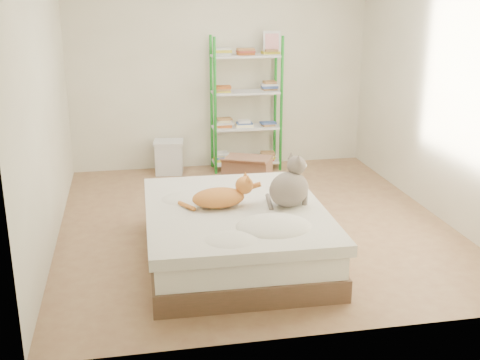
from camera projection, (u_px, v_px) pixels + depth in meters
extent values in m
cube|color=#A18257|center=(253.00, 222.00, 6.05)|extent=(3.80, 4.20, 0.01)
cube|color=silver|center=(220.00, 66.00, 7.62)|extent=(3.80, 0.01, 2.60)
cube|color=silver|center=(326.00, 150.00, 3.69)|extent=(3.80, 0.01, 2.60)
cube|color=silver|center=(44.00, 101.00, 5.32)|extent=(0.01, 4.20, 2.60)
cube|color=silver|center=(440.00, 88.00, 5.99)|extent=(0.01, 4.20, 2.60)
cube|color=brown|center=(235.00, 249.00, 5.21)|extent=(1.51, 1.87, 0.18)
cube|color=white|center=(235.00, 228.00, 5.15)|extent=(1.46, 1.81, 0.20)
cube|color=beige|center=(235.00, 212.00, 5.11)|extent=(1.54, 1.90, 0.09)
cylinder|color=#218F29|center=(215.00, 107.00, 7.38)|extent=(0.04, 0.04, 1.70)
cylinder|color=#218F29|center=(211.00, 103.00, 7.68)|extent=(0.04, 0.04, 1.70)
cylinder|color=#218F29|center=(281.00, 105.00, 7.53)|extent=(0.04, 0.04, 1.70)
cylinder|color=#218F29|center=(275.00, 101.00, 7.83)|extent=(0.04, 0.04, 1.70)
cube|color=silver|center=(246.00, 161.00, 7.83)|extent=(0.86, 0.34, 0.02)
cube|color=silver|center=(246.00, 127.00, 7.70)|extent=(0.86, 0.34, 0.02)
cube|color=silver|center=(246.00, 92.00, 7.56)|extent=(0.86, 0.34, 0.02)
cube|color=silver|center=(246.00, 56.00, 7.42)|extent=(0.86, 0.34, 0.02)
cube|color=#A33C2E|center=(223.00, 158.00, 7.76)|extent=(0.20, 0.16, 0.09)
cube|color=#A33C2E|center=(268.00, 155.00, 7.87)|extent=(0.20, 0.16, 0.09)
cube|color=#A33C2E|center=(223.00, 124.00, 7.63)|extent=(0.20, 0.16, 0.09)
cube|color=#A33C2E|center=(246.00, 123.00, 7.68)|extent=(0.20, 0.16, 0.09)
cube|color=#A33C2E|center=(269.00, 122.00, 7.73)|extent=(0.20, 0.16, 0.09)
cube|color=#A33C2E|center=(223.00, 88.00, 7.49)|extent=(0.20, 0.16, 0.09)
cube|color=#A33C2E|center=(269.00, 87.00, 7.59)|extent=(0.20, 0.16, 0.09)
cube|color=#A33C2E|center=(222.00, 52.00, 7.35)|extent=(0.20, 0.16, 0.09)
cube|color=#A33C2E|center=(246.00, 51.00, 7.40)|extent=(0.20, 0.16, 0.09)
cube|color=#A33C2E|center=(270.00, 51.00, 7.46)|extent=(0.20, 0.16, 0.09)
cube|color=silver|center=(272.00, 42.00, 7.48)|extent=(0.22, 0.05, 0.28)
cube|color=#CF3246|center=(272.00, 43.00, 7.47)|extent=(0.17, 0.03, 0.22)
cube|color=brown|center=(248.00, 173.00, 7.03)|extent=(0.65, 0.59, 0.36)
cube|color=#57207F|center=(258.00, 178.00, 6.87)|extent=(0.29, 0.14, 0.08)
cube|color=brown|center=(251.00, 163.00, 6.80)|extent=(0.54, 0.36, 0.12)
cube|color=silver|center=(169.00, 158.00, 7.60)|extent=(0.37, 0.33, 0.39)
cube|color=silver|center=(168.00, 142.00, 7.53)|extent=(0.40, 0.36, 0.03)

